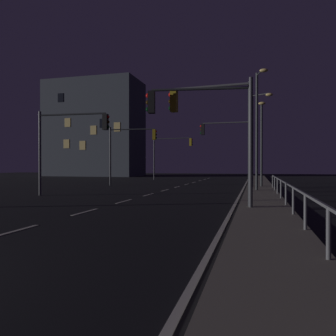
{
  "coord_description": "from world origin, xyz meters",
  "views": [
    {
      "loc": [
        6.59,
        -2.77,
        1.86
      ],
      "look_at": [
        -0.24,
        22.72,
        1.67
      ],
      "focal_mm": 34.97,
      "sensor_mm": 36.0,
      "label": 1
    }
  ],
  "objects": [
    {
      "name": "traffic_light_far_left",
      "position": [
        -3.94,
        37.74,
        4.0
      ],
      "size": [
        5.28,
        0.68,
        5.58
      ],
      "color": "#38383D",
      "rests_on": "ground"
    },
    {
      "name": "traffic_light_mid_right",
      "position": [
        -4.37,
        14.98,
        3.74
      ],
      "size": [
        4.65,
        0.55,
        5.25
      ],
      "color": "#4C4C51",
      "rests_on": "ground"
    },
    {
      "name": "street_lamp_across_street",
      "position": [
        6.57,
        24.2,
        4.59
      ],
      "size": [
        1.65,
        0.86,
        7.47
      ],
      "color": "#4C4C51",
      "rests_on": "sidewalk_right"
    },
    {
      "name": "street_lamp_far_end",
      "position": [
        7.08,
        25.46,
        4.31
      ],
      "size": [
        0.56,
        1.54,
        6.95
      ],
      "color": "#2D3033",
      "rests_on": "sidewalk_right"
    },
    {
      "name": "ground_plane",
      "position": [
        0.0,
        17.5,
        0.0
      ],
      "size": [
        112.0,
        112.0,
        0.0
      ],
      "primitive_type": "plane",
      "color": "black",
      "rests_on": "ground"
    },
    {
      "name": "barrier_fence",
      "position": [
        7.89,
        10.98,
        0.88
      ],
      "size": [
        0.09,
        26.04,
        0.98
      ],
      "color": "#59595E",
      "rests_on": "sidewalk_right"
    },
    {
      "name": "traffic_light_far_center",
      "position": [
        4.36,
        25.76,
        4.15
      ],
      "size": [
        4.43,
        0.34,
        5.67
      ],
      "color": "#38383D",
      "rests_on": "sidewalk_right"
    },
    {
      "name": "sidewalk_right",
      "position": [
        6.97,
        17.5,
        0.07
      ],
      "size": [
        2.15,
        77.0,
        0.14
      ],
      "primitive_type": "cube",
      "color": "gray",
      "rests_on": "ground"
    },
    {
      "name": "lane_markings_center",
      "position": [
        0.0,
        21.0,
        0.01
      ],
      "size": [
        0.14,
        50.0,
        0.01
      ],
      "color": "silver",
      "rests_on": "ground"
    },
    {
      "name": "street_lamp_corner",
      "position": [
        6.75,
        21.02,
        5.03
      ],
      "size": [
        0.81,
        1.7,
        8.29
      ],
      "color": "#2D3033",
      "rests_on": "sidewalk_right"
    },
    {
      "name": "building_distant",
      "position": [
        -21.55,
        50.94,
        8.48
      ],
      "size": [
        16.65,
        8.45,
        16.96
      ],
      "color": "#3D424C",
      "rests_on": "ground"
    },
    {
      "name": "traffic_light_near_right",
      "position": [
        4.42,
        11.09,
        3.87
      ],
      "size": [
        4.48,
        0.88,
        5.25
      ],
      "color": "#2D3033",
      "rests_on": "sidewalk_right"
    },
    {
      "name": "traffic_light_far_right",
      "position": [
        -4.65,
        25.62,
        3.89
      ],
      "size": [
        4.53,
        0.66,
        5.48
      ],
      "color": "#38383D",
      "rests_on": "ground"
    },
    {
      "name": "traffic_light_near_left",
      "position": [
        4.86,
        11.24,
        3.9
      ],
      "size": [
        3.66,
        0.47,
        5.36
      ],
      "color": "#38383D",
      "rests_on": "sidewalk_right"
    },
    {
      "name": "lane_edge_line",
      "position": [
        5.64,
        22.5,
        0.01
      ],
      "size": [
        0.14,
        53.0,
        0.01
      ],
      "color": "silver",
      "rests_on": "ground"
    }
  ]
}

